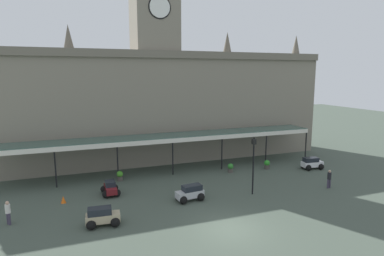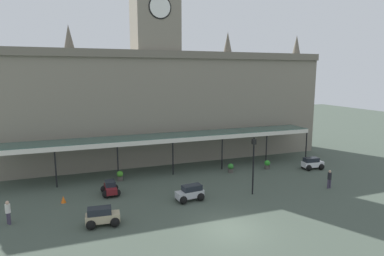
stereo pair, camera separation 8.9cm
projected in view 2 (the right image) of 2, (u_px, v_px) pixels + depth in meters
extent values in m
plane|color=#424E42|center=(230.00, 229.00, 21.69)|extent=(140.00, 140.00, 0.00)
cube|color=gray|center=(156.00, 107.00, 38.58)|extent=(40.82, 5.86, 12.58)
cube|color=#6C6558|center=(162.00, 54.00, 34.77)|extent=(40.82, 0.30, 0.80)
cube|color=gray|center=(155.00, 19.00, 36.97)|extent=(4.80, 4.80, 7.20)
cylinder|color=white|center=(160.00, 7.00, 34.55)|extent=(2.20, 0.12, 2.20)
cylinder|color=black|center=(160.00, 7.00, 34.59)|extent=(2.46, 0.06, 2.46)
cone|color=#5F594E|center=(69.00, 37.00, 34.19)|extent=(1.10, 1.10, 2.60)
cone|color=#5F594E|center=(228.00, 43.00, 40.49)|extent=(1.10, 1.10, 2.60)
cone|color=#5F594E|center=(297.00, 45.00, 44.00)|extent=(1.10, 1.10, 2.60)
cube|color=#38564C|center=(169.00, 136.00, 34.25)|extent=(32.93, 3.20, 0.16)
cube|color=silver|center=(173.00, 141.00, 32.81)|extent=(32.93, 0.12, 0.44)
cylinder|color=black|center=(56.00, 168.00, 29.46)|extent=(0.14, 0.14, 3.66)
cylinder|color=black|center=(118.00, 162.00, 31.34)|extent=(0.14, 0.14, 3.66)
cylinder|color=black|center=(173.00, 157.00, 33.23)|extent=(0.14, 0.14, 3.66)
cylinder|color=black|center=(222.00, 153.00, 35.11)|extent=(0.14, 0.14, 3.66)
cylinder|color=black|center=(266.00, 148.00, 36.99)|extent=(0.14, 0.14, 3.66)
cylinder|color=black|center=(306.00, 145.00, 38.87)|extent=(0.14, 0.14, 3.66)
cube|color=tan|center=(103.00, 218.00, 22.23)|extent=(2.32, 1.08, 0.55)
cube|color=#1E232B|center=(99.00, 211.00, 22.09)|extent=(1.61, 0.96, 0.45)
sphere|color=black|center=(114.00, 217.00, 22.90)|extent=(0.64, 0.64, 0.64)
sphere|color=black|center=(115.00, 222.00, 22.04)|extent=(0.64, 0.64, 0.64)
sphere|color=black|center=(91.00, 219.00, 22.49)|extent=(0.64, 0.64, 0.64)
sphere|color=black|center=(91.00, 225.00, 21.63)|extent=(0.64, 0.64, 0.64)
cube|color=#B2B5BA|center=(190.00, 194.00, 26.58)|extent=(2.34, 1.14, 0.55)
cube|color=#1E232B|center=(192.00, 188.00, 26.59)|extent=(1.63, 1.00, 0.45)
sphere|color=black|center=(183.00, 200.00, 25.88)|extent=(0.64, 0.64, 0.64)
sphere|color=black|center=(179.00, 196.00, 26.67)|extent=(0.64, 0.64, 0.64)
sphere|color=black|center=(201.00, 197.00, 26.56)|extent=(0.64, 0.64, 0.64)
sphere|color=black|center=(196.00, 193.00, 27.36)|extent=(0.64, 0.64, 0.64)
cube|color=maroon|center=(110.00, 189.00, 27.88)|extent=(0.91, 2.06, 0.50)
cube|color=#1E232B|center=(110.00, 183.00, 27.85)|extent=(0.82, 1.11, 0.42)
sphere|color=black|center=(117.00, 193.00, 27.44)|extent=(0.64, 0.64, 0.64)
sphere|color=black|center=(106.00, 194.00, 27.13)|extent=(0.64, 0.64, 0.64)
sphere|color=black|center=(115.00, 188.00, 28.69)|extent=(0.64, 0.64, 0.64)
sphere|color=black|center=(104.00, 189.00, 28.37)|extent=(0.64, 0.64, 0.64)
cube|color=silver|center=(313.00, 164.00, 35.35)|extent=(2.32, 1.09, 0.55)
cube|color=#1E232B|center=(311.00, 160.00, 35.21)|extent=(1.62, 0.96, 0.45)
sphere|color=black|center=(316.00, 165.00, 36.01)|extent=(0.64, 0.64, 0.64)
sphere|color=black|center=(321.00, 167.00, 35.16)|extent=(0.64, 0.64, 0.64)
sphere|color=black|center=(304.00, 166.00, 35.61)|extent=(0.64, 0.64, 0.64)
sphere|color=black|center=(309.00, 168.00, 34.75)|extent=(0.64, 0.64, 0.64)
cylinder|color=#3F384C|center=(328.00, 184.00, 29.41)|extent=(0.17, 0.17, 0.82)
cylinder|color=#3F384C|center=(330.00, 184.00, 29.50)|extent=(0.17, 0.17, 0.82)
cylinder|color=black|center=(330.00, 176.00, 29.34)|extent=(0.34, 0.34, 0.62)
sphere|color=tan|center=(330.00, 171.00, 29.27)|extent=(0.23, 0.23, 0.23)
cylinder|color=#3F384C|center=(9.00, 219.00, 22.34)|extent=(0.17, 0.17, 0.82)
cylinder|color=#3F384C|center=(8.00, 218.00, 22.47)|extent=(0.17, 0.17, 0.82)
cylinder|color=silver|center=(8.00, 208.00, 22.29)|extent=(0.34, 0.34, 0.62)
sphere|color=tan|center=(7.00, 202.00, 22.22)|extent=(0.23, 0.23, 0.23)
cylinder|color=black|center=(253.00, 170.00, 27.71)|extent=(0.13, 0.13, 4.34)
cube|color=black|center=(254.00, 142.00, 27.31)|extent=(0.30, 0.30, 0.44)
sphere|color=black|center=(254.00, 138.00, 27.27)|extent=(0.14, 0.14, 0.14)
cone|color=orange|center=(63.00, 199.00, 26.15)|extent=(0.40, 0.40, 0.56)
cylinder|color=#47423D|center=(231.00, 170.00, 34.17)|extent=(0.56, 0.56, 0.42)
sphere|color=#2E7A2B|center=(231.00, 166.00, 34.10)|extent=(0.60, 0.60, 0.60)
cylinder|color=#47423D|center=(120.00, 178.00, 31.58)|extent=(0.56, 0.56, 0.42)
sphere|color=#3D8A24|center=(120.00, 174.00, 31.51)|extent=(0.60, 0.60, 0.60)
cylinder|color=#47423D|center=(267.00, 167.00, 35.44)|extent=(0.56, 0.56, 0.42)
sphere|color=#2B8B27|center=(267.00, 163.00, 35.37)|extent=(0.60, 0.60, 0.60)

